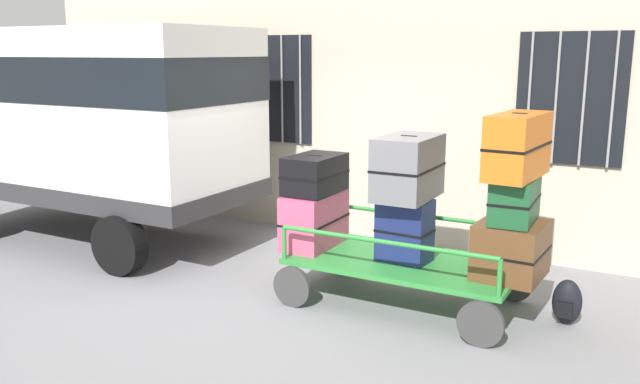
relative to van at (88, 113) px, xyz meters
name	(u,v)px	position (x,y,z in m)	size (l,w,h in m)	color
ground_plane	(307,292)	(3.62, -0.43, -1.73)	(40.00, 40.00, 0.00)	gray
building_wall	(397,54)	(3.62, 1.94, 0.77)	(12.00, 0.38, 5.00)	#BCB29E
van	(88,113)	(0.00, 0.00, 0.00)	(4.52, 2.07, 2.81)	white
luggage_cart	(404,267)	(4.65, -0.24, -1.34)	(2.33, 1.29, 0.47)	#2D8438
cart_railing	(405,232)	(4.65, -0.24, -0.97)	(2.21, 1.15, 0.35)	#2D8438
suitcase_left_bottom	(315,219)	(3.60, -0.24, -0.97)	(0.46, 0.84, 0.59)	#CC4C72
suitcase_left_middle	(315,174)	(3.60, -0.22, -0.47)	(0.46, 0.73, 0.41)	black
suitcase_midleft_bottom	(405,230)	(4.65, -0.25, -0.94)	(0.54, 0.39, 0.64)	navy
suitcase_midleft_middle	(408,167)	(4.65, -0.21, -0.31)	(0.51, 0.83, 0.62)	slate
suitcase_center_bottom	(511,250)	(5.69, -0.23, -1.00)	(0.62, 0.71, 0.53)	brown
suitcase_center_middle	(515,199)	(5.69, -0.20, -0.53)	(0.40, 0.69, 0.42)	#194C28
suitcase_center_top	(518,146)	(5.69, -0.22, -0.03)	(0.45, 0.92, 0.58)	orange
backpack	(567,302)	(6.18, 0.02, -1.51)	(0.27, 0.22, 0.44)	black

